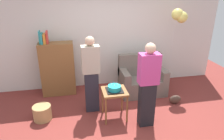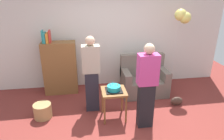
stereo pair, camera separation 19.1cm
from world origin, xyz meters
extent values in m
plane|color=maroon|center=(0.00, 0.00, 0.00)|extent=(8.00, 8.00, 0.00)
cube|color=silver|center=(0.00, 2.05, 1.35)|extent=(6.00, 0.10, 2.70)
cube|color=#6B6056|center=(0.72, 1.28, 0.20)|extent=(1.10, 0.70, 0.40)
cube|color=#6B6056|center=(0.72, 1.55, 0.68)|extent=(1.10, 0.16, 0.56)
cube|color=#6B6056|center=(0.25, 1.28, 0.52)|extent=(0.16, 0.70, 0.24)
cube|color=#6B6056|center=(1.19, 1.28, 0.52)|extent=(0.16, 0.70, 0.24)
cube|color=brown|center=(-1.32, 1.68, 0.65)|extent=(0.80, 0.36, 1.30)
cube|color=teal|center=(-1.64, 1.68, 1.45)|extent=(0.03, 0.17, 0.29)
cube|color=teal|center=(-1.60, 1.68, 1.42)|extent=(0.04, 0.23, 0.24)
cube|color=orange|center=(-1.54, 1.68, 1.41)|extent=(0.06, 0.25, 0.22)
cube|color=red|center=(-1.48, 1.68, 1.44)|extent=(0.04, 0.18, 0.29)
cube|color=brown|center=(-0.18, 0.38, 0.59)|extent=(0.48, 0.48, 0.04)
cylinder|color=brown|center=(-0.39, 0.17, 0.29)|extent=(0.04, 0.04, 0.57)
cylinder|color=brown|center=(0.03, 0.17, 0.29)|extent=(0.04, 0.04, 0.57)
cylinder|color=brown|center=(-0.39, 0.59, 0.29)|extent=(0.04, 0.04, 0.57)
cylinder|color=brown|center=(0.03, 0.59, 0.29)|extent=(0.04, 0.04, 0.57)
cube|color=black|center=(-0.18, 0.38, 0.62)|extent=(0.32, 0.32, 0.02)
cylinder|color=teal|center=(-0.18, 0.38, 0.68)|extent=(0.26, 0.26, 0.09)
cylinder|color=#F2CC4C|center=(-0.11, 0.38, 0.74)|extent=(0.01, 0.01, 0.05)
cylinder|color=#EA668C|center=(-0.14, 0.44, 0.75)|extent=(0.01, 0.01, 0.05)
cylinder|color=#66B2E5|center=(-0.19, 0.46, 0.75)|extent=(0.01, 0.01, 0.05)
cylinder|color=#EA668C|center=(-0.24, 0.41, 0.75)|extent=(0.01, 0.01, 0.06)
cylinder|color=#66B2E5|center=(-0.25, 0.36, 0.75)|extent=(0.01, 0.01, 0.05)
cylinder|color=#F2CC4C|center=(-0.20, 0.31, 0.75)|extent=(0.01, 0.01, 0.06)
cylinder|color=#F2CC4C|center=(-0.13, 0.31, 0.75)|extent=(0.01, 0.01, 0.06)
cube|color=#23232D|center=(-0.59, 0.76, 0.44)|extent=(0.28, 0.20, 0.88)
cube|color=#B2A893|center=(-0.59, 0.76, 1.16)|extent=(0.36, 0.22, 0.56)
sphere|color=#D1A889|center=(-0.59, 0.76, 1.53)|extent=(0.19, 0.19, 0.19)
cube|color=black|center=(0.37, 0.04, 0.44)|extent=(0.28, 0.20, 0.88)
cube|color=#C6428E|center=(0.37, 0.04, 1.16)|extent=(0.36, 0.22, 0.56)
sphere|color=#D1A889|center=(0.37, 0.04, 1.53)|extent=(0.19, 0.19, 0.19)
cylinder|color=#A88451|center=(-1.62, 0.59, 0.15)|extent=(0.36, 0.36, 0.30)
ellipsoid|color=#473328|center=(1.30, 0.64, 0.10)|extent=(0.28, 0.14, 0.20)
cylinder|color=silver|center=(1.48, 1.41, 0.88)|extent=(0.00, 0.00, 1.77)
sphere|color=#E5D666|center=(1.61, 1.34, 1.85)|extent=(0.27, 0.27, 0.27)
sphere|color=#E5D666|center=(1.51, 1.38, 1.91)|extent=(0.27, 0.27, 0.27)
camera|label=1|loc=(-0.92, -3.13, 2.50)|focal=32.99mm
camera|label=2|loc=(-0.74, -3.16, 2.50)|focal=32.99mm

